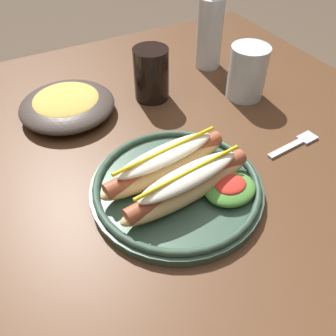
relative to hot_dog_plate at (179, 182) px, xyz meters
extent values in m
plane|color=brown|center=(-0.04, 0.09, -0.77)|extent=(8.00, 8.00, 0.00)
cube|color=#51331E|center=(-0.04, 0.09, -0.04)|extent=(1.19, 1.06, 0.04)
cylinder|color=#51331E|center=(0.46, 0.53, -0.41)|extent=(0.06, 0.06, 0.70)
cylinder|color=#334C3D|center=(0.00, 0.00, -0.02)|extent=(0.29, 0.29, 0.02)
torus|color=#334C3D|center=(0.00, 0.00, -0.01)|extent=(0.28, 0.28, 0.01)
ellipsoid|color=tan|center=(0.00, -0.03, 0.01)|extent=(0.25, 0.08, 0.04)
cylinder|color=#9E4C33|center=(0.00, -0.03, 0.02)|extent=(0.23, 0.05, 0.03)
ellipsoid|color=silver|center=(0.00, -0.03, 0.04)|extent=(0.19, 0.07, 0.02)
cylinder|color=yellow|center=(0.00, -0.03, 0.05)|extent=(0.19, 0.03, 0.01)
ellipsoid|color=tan|center=(-0.01, 0.03, 0.01)|extent=(0.25, 0.08, 0.04)
cylinder|color=#9E4C33|center=(-0.01, 0.03, 0.02)|extent=(0.23, 0.05, 0.03)
ellipsoid|color=silver|center=(-0.01, 0.03, 0.04)|extent=(0.19, 0.07, 0.02)
cylinder|color=yellow|center=(-0.01, 0.03, 0.05)|extent=(0.19, 0.03, 0.01)
ellipsoid|color=#4C8C38|center=(0.06, -0.05, 0.00)|extent=(0.09, 0.07, 0.02)
ellipsoid|color=red|center=(0.06, -0.05, 0.01)|extent=(0.05, 0.04, 0.01)
cube|color=silver|center=(0.23, 0.00, -0.02)|extent=(0.09, 0.02, 0.00)
cube|color=silver|center=(0.29, 0.00, -0.02)|extent=(0.04, 0.03, 0.00)
cylinder|color=black|center=(0.09, 0.28, 0.03)|extent=(0.08, 0.08, 0.11)
cylinder|color=silver|center=(0.28, 0.19, 0.03)|extent=(0.08, 0.08, 0.12)
cylinder|color=silver|center=(0.28, 0.35, 0.06)|extent=(0.06, 0.06, 0.17)
ellipsoid|color=#423833|center=(-0.10, 0.31, 0.00)|extent=(0.20, 0.20, 0.04)
ellipsoid|color=gold|center=(-0.10, 0.31, 0.01)|extent=(0.14, 0.14, 0.02)
camera|label=1|loc=(-0.21, -0.34, 0.42)|focal=37.97mm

